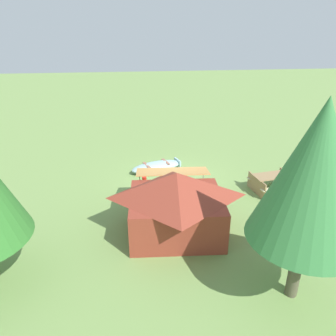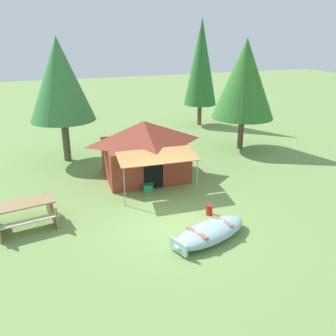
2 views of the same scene
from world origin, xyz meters
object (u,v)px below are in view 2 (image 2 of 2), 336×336
canvas_cabin_tent (145,148)px  cooler_box (149,187)px  fuel_can (209,210)px  pine_tree_back_right (60,80)px  beached_rowboat (210,232)px  pine_tree_back_left (245,79)px  picnic_table (24,212)px  pine_tree_far_center (201,63)px

canvas_cabin_tent → cooler_box: size_ratio=7.84×
fuel_can → pine_tree_back_right: bearing=116.8°
beached_rowboat → pine_tree_back_left: (5.64, 7.44, 3.35)m
canvas_cabin_tent → picnic_table: canvas_cabin_tent is taller
picnic_table → canvas_cabin_tent: bearing=28.9°
pine_tree_back_right → pine_tree_far_center: (8.99, 4.13, 0.20)m
picnic_table → cooler_box: 4.68m
canvas_cabin_tent → pine_tree_back_left: bearing=18.3°
canvas_cabin_tent → picnic_table: 5.57m
pine_tree_back_left → pine_tree_far_center: 5.56m
picnic_table → pine_tree_far_center: (11.01, 10.14, 3.47)m
fuel_can → picnic_table: bearing=166.1°
pine_tree_back_left → fuel_can: bearing=-129.2°
beached_rowboat → canvas_cabin_tent: canvas_cabin_tent is taller
picnic_table → pine_tree_back_left: (10.70, 4.61, 3.09)m
fuel_can → pine_tree_back_right: size_ratio=0.06×
pine_tree_back_left → pine_tree_far_center: bearing=86.8°
beached_rowboat → cooler_box: bearing=97.8°
fuel_can → pine_tree_back_right: 9.08m
canvas_cabin_tent → cooler_box: canvas_cabin_tent is taller
pine_tree_back_left → picnic_table: bearing=-156.7°
pine_tree_back_left → pine_tree_back_right: 8.80m
cooler_box → pine_tree_back_right: pine_tree_back_right is taller
beached_rowboat → fuel_can: (0.71, 1.40, -0.07)m
beached_rowboat → pine_tree_far_center: 14.75m
fuel_can → beached_rowboat: bearing=-116.9°
beached_rowboat → pine_tree_far_center: pine_tree_far_center is taller
pine_tree_far_center → beached_rowboat: bearing=-114.6°
cooler_box → fuel_can: size_ratio=1.59×
pine_tree_back_left → pine_tree_back_right: (-8.69, 1.41, 0.19)m
cooler_box → pine_tree_back_left: bearing=28.8°
pine_tree_back_right → pine_tree_far_center: pine_tree_far_center is taller
picnic_table → pine_tree_back_right: 7.14m
beached_rowboat → canvas_cabin_tent: (-0.23, 5.50, 1.01)m
fuel_can → cooler_box: bearing=115.8°
canvas_cabin_tent → fuel_can: canvas_cabin_tent is taller
pine_tree_back_right → pine_tree_far_center: size_ratio=0.85×
pine_tree_far_center → canvas_cabin_tent: bearing=-129.6°
beached_rowboat → pine_tree_back_right: (-3.05, 8.85, 3.53)m
canvas_cabin_tent → fuel_can: 4.33m
beached_rowboat → pine_tree_back_left: pine_tree_back_left is taller
picnic_table → cooler_box: bearing=14.9°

